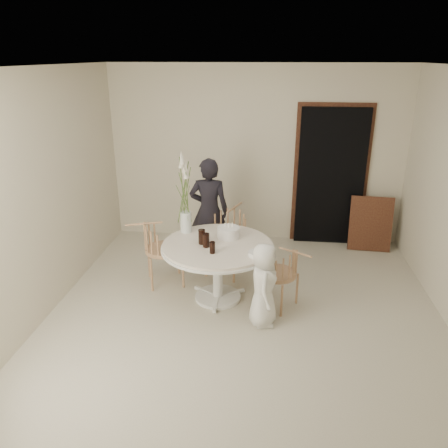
# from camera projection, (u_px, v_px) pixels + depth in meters

# --- Properties ---
(ground) EXTENTS (4.50, 4.50, 0.00)m
(ground) POSITION_uv_depth(u_px,v_px,m) (245.00, 311.00, 5.11)
(ground) COLOR beige
(ground) RESTS_ON ground
(room_shell) EXTENTS (4.50, 4.50, 4.50)m
(room_shell) POSITION_uv_depth(u_px,v_px,m) (248.00, 177.00, 4.53)
(room_shell) COLOR white
(room_shell) RESTS_ON ground
(doorway) EXTENTS (1.00, 0.10, 2.10)m
(doorway) POSITION_uv_depth(u_px,v_px,m) (331.00, 178.00, 6.65)
(doorway) COLOR black
(doorway) RESTS_ON ground
(door_trim) EXTENTS (1.12, 0.03, 2.22)m
(door_trim) POSITION_uv_depth(u_px,v_px,m) (331.00, 173.00, 6.66)
(door_trim) COLOR brown
(door_trim) RESTS_ON ground
(table) EXTENTS (1.33, 1.33, 0.73)m
(table) POSITION_uv_depth(u_px,v_px,m) (218.00, 253.00, 5.16)
(table) COLOR white
(table) RESTS_ON ground
(picture_frame) EXTENTS (0.64, 0.23, 0.83)m
(picture_frame) POSITION_uv_depth(u_px,v_px,m) (371.00, 224.00, 6.59)
(picture_frame) COLOR brown
(picture_frame) RESTS_ON ground
(chair_far) EXTENTS (0.61, 0.63, 0.89)m
(chair_far) POSITION_uv_depth(u_px,v_px,m) (230.00, 231.00, 5.90)
(chair_far) COLOR tan
(chair_far) RESTS_ON ground
(chair_right) EXTENTS (0.58, 0.57, 0.77)m
(chair_right) POSITION_uv_depth(u_px,v_px,m) (286.00, 270.00, 5.00)
(chair_right) COLOR tan
(chair_right) RESTS_ON ground
(chair_left) EXTENTS (0.61, 0.59, 0.86)m
(chair_left) POSITION_uv_depth(u_px,v_px,m) (155.00, 244.00, 5.54)
(chair_left) COLOR tan
(chair_left) RESTS_ON ground
(girl) EXTENTS (0.55, 0.36, 1.51)m
(girl) POSITION_uv_depth(u_px,v_px,m) (209.00, 211.00, 6.12)
(girl) COLOR black
(girl) RESTS_ON ground
(boy) EXTENTS (0.33, 0.48, 0.96)m
(boy) POSITION_uv_depth(u_px,v_px,m) (264.00, 285.00, 4.71)
(boy) COLOR white
(boy) RESTS_ON ground
(birthday_cake) EXTENTS (0.27, 0.27, 0.18)m
(birthday_cake) POSITION_uv_depth(u_px,v_px,m) (228.00, 232.00, 5.27)
(birthday_cake) COLOR white
(birthday_cake) RESTS_ON table
(cola_tumbler_a) EXTENTS (0.10, 0.10, 0.16)m
(cola_tumbler_a) POSITION_uv_depth(u_px,v_px,m) (202.00, 238.00, 5.08)
(cola_tumbler_a) COLOR black
(cola_tumbler_a) RESTS_ON table
(cola_tumbler_b) EXTENTS (0.08, 0.08, 0.14)m
(cola_tumbler_b) POSITION_uv_depth(u_px,v_px,m) (212.00, 248.00, 4.85)
(cola_tumbler_b) COLOR black
(cola_tumbler_b) RESTS_ON table
(cola_tumbler_c) EXTENTS (0.11, 0.11, 0.17)m
(cola_tumbler_c) POSITION_uv_depth(u_px,v_px,m) (202.00, 237.00, 5.10)
(cola_tumbler_c) COLOR black
(cola_tumbler_c) RESTS_ON table
(cola_tumbler_d) EXTENTS (0.08, 0.08, 0.16)m
(cola_tumbler_d) POSITION_uv_depth(u_px,v_px,m) (206.00, 240.00, 5.01)
(cola_tumbler_d) COLOR black
(cola_tumbler_d) RESTS_ON table
(plate_stack) EXTENTS (0.24, 0.24, 0.05)m
(plate_stack) POSITION_uv_depth(u_px,v_px,m) (257.00, 254.00, 4.80)
(plate_stack) COLOR white
(plate_stack) RESTS_ON table
(flower_vase) EXTENTS (0.14, 0.14, 1.03)m
(flower_vase) POSITION_uv_depth(u_px,v_px,m) (185.00, 199.00, 5.31)
(flower_vase) COLOR white
(flower_vase) RESTS_ON table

